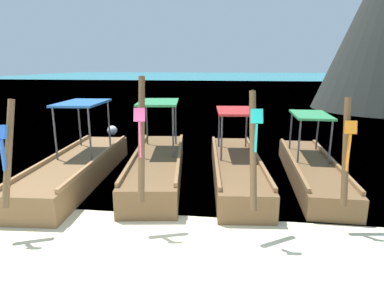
{
  "coord_description": "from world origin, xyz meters",
  "views": [
    {
      "loc": [
        1.07,
        -4.07,
        3.11
      ],
      "look_at": [
        0.0,
        4.15,
        1.07
      ],
      "focal_mm": 30.45,
      "sensor_mm": 36.0,
      "label": 1
    }
  ],
  "objects_px": {
    "longtail_boat_pink_ribbon": "(158,165)",
    "mooring_buoy_near": "(112,131)",
    "longtail_boat_turquoise_ribbon": "(236,168)",
    "longtail_boat_blue_ribbon": "(77,167)",
    "longtail_boat_orange_ribbon": "(311,169)"
  },
  "relations": [
    {
      "from": "longtail_boat_blue_ribbon",
      "to": "longtail_boat_turquoise_ribbon",
      "type": "bearing_deg",
      "value": 7.0
    },
    {
      "from": "longtail_boat_pink_ribbon",
      "to": "longtail_boat_turquoise_ribbon",
      "type": "height_order",
      "value": "longtail_boat_pink_ribbon"
    },
    {
      "from": "longtail_boat_blue_ribbon",
      "to": "longtail_boat_orange_ribbon",
      "type": "bearing_deg",
      "value": 7.53
    },
    {
      "from": "longtail_boat_pink_ribbon",
      "to": "longtail_boat_orange_ribbon",
      "type": "xyz_separation_m",
      "value": [
        4.19,
        0.39,
        -0.06
      ]
    },
    {
      "from": "longtail_boat_pink_ribbon",
      "to": "longtail_boat_turquoise_ribbon",
      "type": "xyz_separation_m",
      "value": [
        2.16,
        0.08,
        -0.02
      ]
    },
    {
      "from": "longtail_boat_orange_ribbon",
      "to": "longtail_boat_blue_ribbon",
      "type": "bearing_deg",
      "value": -172.47
    },
    {
      "from": "longtail_boat_pink_ribbon",
      "to": "mooring_buoy_near",
      "type": "relative_size",
      "value": 13.01
    },
    {
      "from": "longtail_boat_turquoise_ribbon",
      "to": "mooring_buoy_near",
      "type": "distance_m",
      "value": 7.54
    },
    {
      "from": "longtail_boat_orange_ribbon",
      "to": "mooring_buoy_near",
      "type": "relative_size",
      "value": 12.38
    },
    {
      "from": "longtail_boat_pink_ribbon",
      "to": "longtail_boat_orange_ribbon",
      "type": "bearing_deg",
      "value": 5.31
    },
    {
      "from": "longtail_boat_pink_ribbon",
      "to": "mooring_buoy_near",
      "type": "distance_m",
      "value": 6.22
    },
    {
      "from": "longtail_boat_pink_ribbon",
      "to": "mooring_buoy_near",
      "type": "xyz_separation_m",
      "value": [
        -3.32,
        5.25,
        -0.16
      ]
    },
    {
      "from": "longtail_boat_blue_ribbon",
      "to": "longtail_boat_pink_ribbon",
      "type": "bearing_deg",
      "value": 11.84
    },
    {
      "from": "longtail_boat_blue_ribbon",
      "to": "longtail_boat_pink_ribbon",
      "type": "height_order",
      "value": "longtail_boat_pink_ribbon"
    },
    {
      "from": "longtail_boat_pink_ribbon",
      "to": "longtail_boat_blue_ribbon",
      "type": "bearing_deg",
      "value": -168.16
    }
  ]
}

